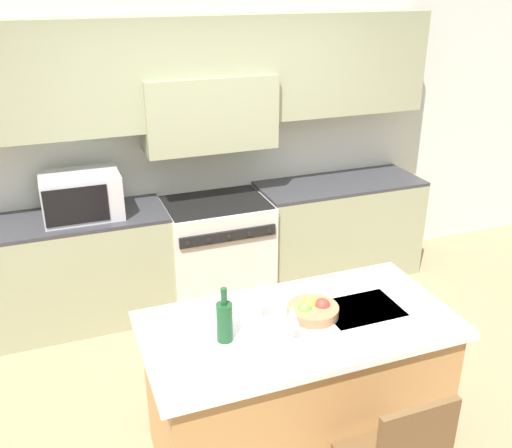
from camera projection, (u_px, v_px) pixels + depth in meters
ground_plane at (291, 413)px, 3.79m from camera, size 10.00×10.00×0.00m
back_cabinetry at (204, 114)px, 4.78m from camera, size 10.00×0.46×2.70m
back_counter at (216, 248)px, 5.03m from camera, size 3.93×0.62×0.93m
range_stove at (217, 250)px, 5.02m from camera, size 0.88×0.70×0.91m
microwave at (81, 195)px, 4.42m from camera, size 0.59×0.44×0.35m
kitchen_island at (297, 388)px, 3.33m from camera, size 1.74×0.88×0.92m
wine_bottle at (225, 321)px, 2.95m from camera, size 0.09×0.09×0.31m
wine_glass_near at (292, 317)px, 2.94m from camera, size 0.08×0.08×0.21m
wine_glass_far at (260, 295)px, 3.13m from camera, size 0.08×0.08×0.21m
fruit_bowl at (313, 309)px, 3.21m from camera, size 0.29×0.29×0.10m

